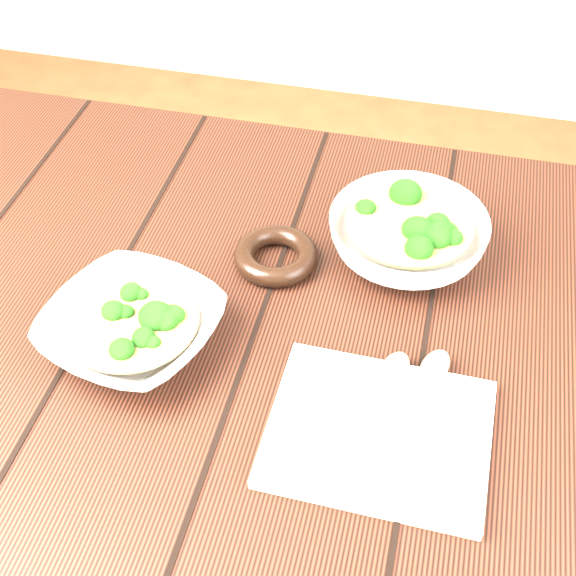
{
  "coord_description": "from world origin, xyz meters",
  "views": [
    {
      "loc": [
        0.17,
        -0.65,
        1.46
      ],
      "look_at": [
        0.01,
        -0.0,
        0.8
      ],
      "focal_mm": 50.0,
      "sensor_mm": 36.0,
      "label": 1
    }
  ],
  "objects_px": {
    "soup_bowl_front": "(132,327)",
    "soup_bowl_back": "(407,236)",
    "table": "(279,376)",
    "napkin": "(378,433)",
    "trivet": "(276,256)"
  },
  "relations": [
    {
      "from": "table",
      "to": "soup_bowl_front",
      "type": "xyz_separation_m",
      "value": [
        -0.15,
        -0.08,
        0.15
      ]
    },
    {
      "from": "soup_bowl_back",
      "to": "napkin",
      "type": "height_order",
      "value": "soup_bowl_back"
    },
    {
      "from": "soup_bowl_front",
      "to": "napkin",
      "type": "distance_m",
      "value": 0.31
    },
    {
      "from": "table",
      "to": "soup_bowl_back",
      "type": "xyz_separation_m",
      "value": [
        0.14,
        0.14,
        0.15
      ]
    },
    {
      "from": "soup_bowl_front",
      "to": "napkin",
      "type": "relative_size",
      "value": 1.04
    },
    {
      "from": "soup_bowl_front",
      "to": "trivet",
      "type": "height_order",
      "value": "soup_bowl_front"
    },
    {
      "from": "trivet",
      "to": "napkin",
      "type": "relative_size",
      "value": 0.47
    },
    {
      "from": "soup_bowl_front",
      "to": "soup_bowl_back",
      "type": "relative_size",
      "value": 0.99
    },
    {
      "from": "table",
      "to": "napkin",
      "type": "distance_m",
      "value": 0.24
    },
    {
      "from": "table",
      "to": "napkin",
      "type": "height_order",
      "value": "napkin"
    },
    {
      "from": "soup_bowl_front",
      "to": "table",
      "type": "bearing_deg",
      "value": 28.02
    },
    {
      "from": "soup_bowl_back",
      "to": "trivet",
      "type": "height_order",
      "value": "soup_bowl_back"
    },
    {
      "from": "soup_bowl_back",
      "to": "trivet",
      "type": "distance_m",
      "value": 0.17
    },
    {
      "from": "soup_bowl_front",
      "to": "soup_bowl_back",
      "type": "distance_m",
      "value": 0.37
    },
    {
      "from": "napkin",
      "to": "soup_bowl_back",
      "type": "bearing_deg",
      "value": 92.9
    }
  ]
}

